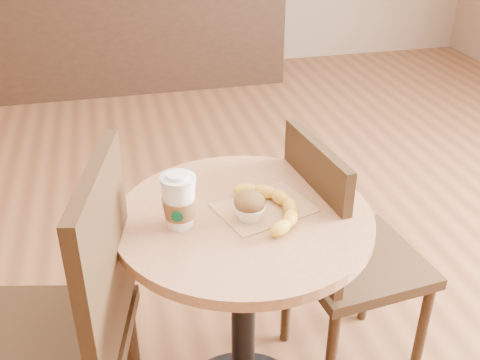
{
  "coord_description": "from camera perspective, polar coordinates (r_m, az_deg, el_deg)",
  "views": [
    {
      "loc": [
        -0.27,
        -1.28,
        1.54
      ],
      "look_at": [
        0.03,
        -0.05,
        0.83
      ],
      "focal_mm": 42.0,
      "sensor_mm": 36.0,
      "label": 1
    }
  ],
  "objects": [
    {
      "name": "chair_left",
      "position": [
        1.48,
        -17.52,
        -14.61
      ],
      "size": [
        0.52,
        0.52,
        1.0
      ],
      "rotation": [
        0.0,
        0.0,
        -1.8
      ],
      "color": "#382513",
      "rests_on": "ground"
    },
    {
      "name": "coffee_cup",
      "position": [
        1.39,
        -6.19,
        -2.27
      ],
      "size": [
        0.09,
        0.09,
        0.15
      ],
      "rotation": [
        0.0,
        0.0,
        -0.28
      ],
      "color": "white",
      "rests_on": "cafe_table"
    },
    {
      "name": "kraft_bag",
      "position": [
        1.49,
        2.45,
        -2.85
      ],
      "size": [
        0.28,
        0.24,
        0.0
      ],
      "primitive_type": "cube",
      "rotation": [
        0.0,
        0.0,
        0.3
      ],
      "color": "#A57950",
      "rests_on": "cafe_table"
    },
    {
      "name": "service_counter",
      "position": [
        4.58,
        -10.36,
        15.98
      ],
      "size": [
        2.3,
        0.65,
        1.04
      ],
      "color": "black",
      "rests_on": "ground"
    },
    {
      "name": "banana",
      "position": [
        1.45,
        3.27,
        -2.72
      ],
      "size": [
        0.18,
        0.28,
        0.04
      ],
      "primitive_type": null,
      "rotation": [
        0.0,
        0.0,
        0.09
      ],
      "color": "gold",
      "rests_on": "kraft_bag"
    },
    {
      "name": "muffin",
      "position": [
        1.42,
        0.99,
        -2.65
      ],
      "size": [
        0.08,
        0.08,
        0.07
      ],
      "color": "white",
      "rests_on": "kraft_bag"
    },
    {
      "name": "cafe_table",
      "position": [
        1.6,
        0.35,
        -10.34
      ],
      "size": [
        0.68,
        0.68,
        0.75
      ],
      "color": "black",
      "rests_on": "ground"
    },
    {
      "name": "chair_right",
      "position": [
        1.8,
        10.31,
        -7.32
      ],
      "size": [
        0.43,
        0.43,
        0.88
      ],
      "rotation": [
        0.0,
        0.0,
        1.68
      ],
      "color": "#382513",
      "rests_on": "ground"
    }
  ]
}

